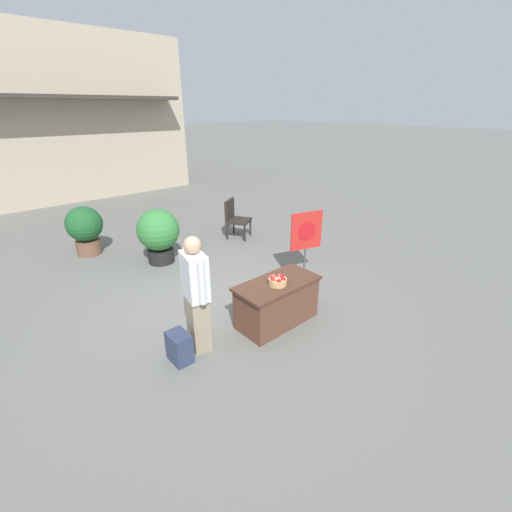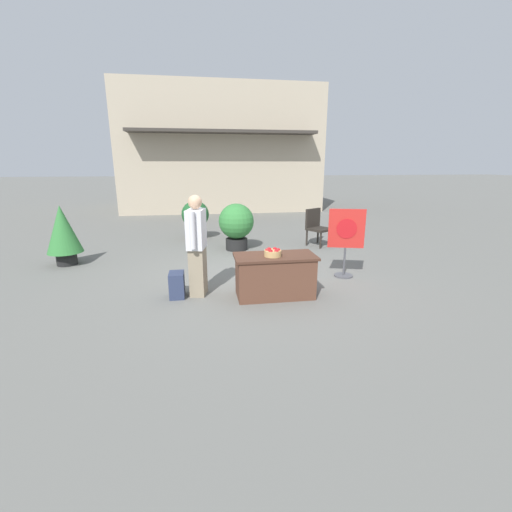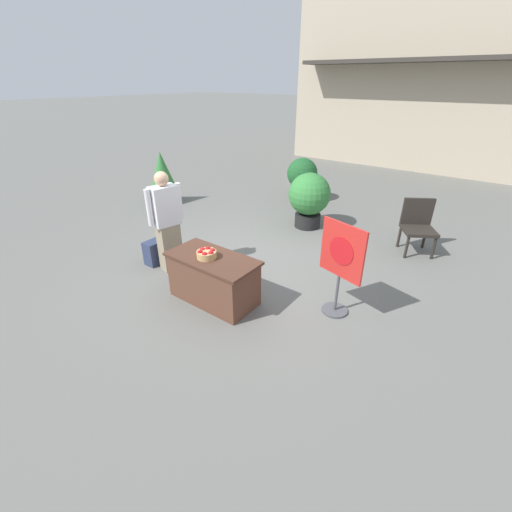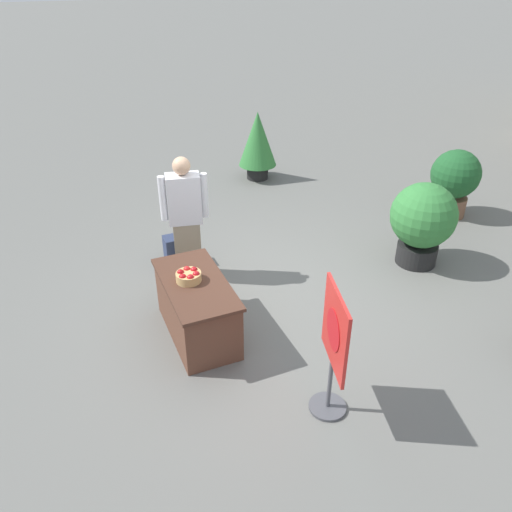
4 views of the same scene
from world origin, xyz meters
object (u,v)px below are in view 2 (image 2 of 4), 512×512
Objects in this scene: poster_board at (346,239)px; potted_plant_far_left at (236,224)px; person_visitor at (197,245)px; patio_chair at (317,225)px; apple_basket at (273,252)px; potted_plant_near_left at (63,232)px; potted_plant_far_right at (195,217)px; display_table at (275,276)px; backpack at (177,285)px.

poster_board is 3.11m from potted_plant_far_left.
patio_chair is (3.14, 3.20, -0.31)m from person_visitor.
apple_basket is at bearing -46.18° from poster_board.
potted_plant_near_left is 1.17× the size of potted_plant_far_right.
display_table is 0.80× the size of person_visitor.
apple_basket is 5.03m from potted_plant_far_right.
apple_basket is 3.36m from potted_plant_far_left.
backpack is (-1.60, 0.20, -0.14)m from display_table.
apple_basket is 0.25× the size of potted_plant_far_right.
person_visitor reaches higher than poster_board.
potted_plant_far_right reaches higher than patio_chair.
potted_plant_near_left reaches higher than potted_plant_far_left.
display_table reaches higher than backpack.
apple_basket is (-0.05, -0.05, 0.41)m from display_table.
potted_plant_near_left reaches higher than potted_plant_far_right.
person_visitor is 1.70× the size of patio_chair.
display_table is 1.35× the size of patio_chair.
person_visitor reaches higher than apple_basket.
apple_basket is 1.81m from poster_board.
person_visitor is at bearing 165.00° from apple_basket.
potted_plant_far_right is at bearing 86.68° from backpack.
potted_plant_near_left is at bearing -168.30° from potted_plant_far_left.
poster_board reaches higher than backpack.
potted_plant_near_left reaches higher than backpack.
display_table is at bearing 0.00° from person_visitor.
person_visitor is 1.28× the size of potted_plant_near_left.
person_visitor is 2.85m from poster_board.
backpack is 0.32× the size of poster_board.
apple_basket is 0.21× the size of poster_board.
poster_board is at bearing 27.78° from apple_basket.
apple_basket is 4.02m from patio_chair.
poster_board reaches higher than patio_chair.
person_visitor is at bearing -38.13° from potted_plant_near_left.
backpack is 4.79m from patio_chair.
potted_plant_far_left is at bearing 95.07° from display_table.
display_table is at bearing -84.93° from potted_plant_far_left.
potted_plant_near_left is 3.60m from potted_plant_far_right.
potted_plant_near_left is at bearing 137.32° from backpack.
person_visitor is at bearing -107.52° from potted_plant_far_left.
poster_board is (1.55, 0.79, 0.40)m from display_table.
potted_plant_near_left is (-2.50, 2.31, 0.53)m from backpack.
poster_board is at bearing -39.21° from patio_chair.
potted_plant_far_left is at bearing 94.14° from apple_basket.
potted_plant_far_right is at bearing 124.70° from potted_plant_far_left.
backpack is 4.63m from potted_plant_far_right.
potted_plant_far_left is at bearing 11.70° from potted_plant_near_left.
display_table is 1.12× the size of potted_plant_far_left.
potted_plant_far_left reaches higher than backpack.
person_visitor is 3.97× the size of backpack.
person_visitor reaches higher than patio_chair.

